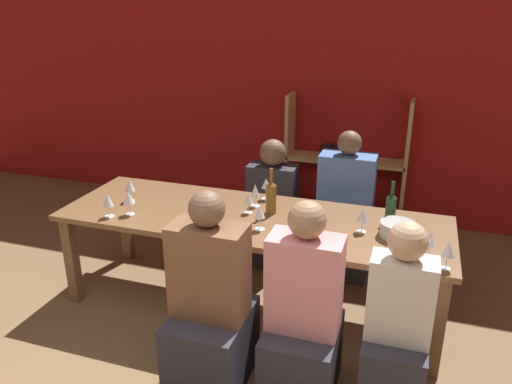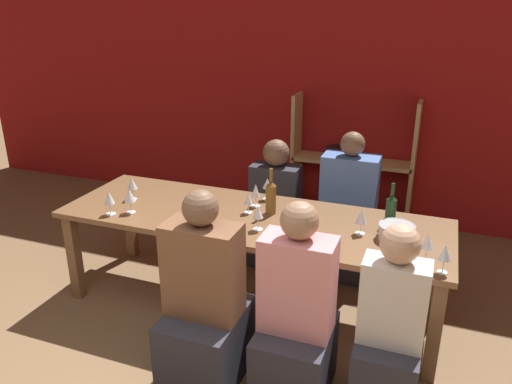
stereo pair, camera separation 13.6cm
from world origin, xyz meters
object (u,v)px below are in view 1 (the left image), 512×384
shelf_unit (343,182)px  wine_glass_white_a (293,212)px  wine_glass_red_d (266,184)px  wine_glass_white_c (363,215)px  wine_glass_white_b (130,186)px  wine_glass_red_e (108,201)px  person_far_a (272,216)px  person_near_c (211,316)px  dining_table (252,226)px  wine_glass_empty_b (430,239)px  wine_glass_red_c (260,213)px  wine_bottle_dark (391,207)px  wine_glass_red_b (255,191)px  wine_glass_empty_a (248,199)px  person_near_b (303,327)px  person_far_b (344,221)px  wine_bottle_green (271,196)px  wine_glass_red_a (448,249)px  wine_glass_empty_c (129,198)px  person_near_a (395,344)px  mixing_bowl (398,229)px

shelf_unit → wine_glass_white_a: bearing=-92.1°
wine_glass_red_d → wine_glass_white_c: (0.78, -0.36, -0.00)m
wine_glass_white_b → wine_glass_red_e: wine_glass_white_b is taller
person_far_a → person_near_c: size_ratio=0.89×
dining_table → wine_glass_empty_b: (1.21, -0.26, 0.20)m
dining_table → wine_glass_red_c: bearing=-57.2°
wine_bottle_dark → wine_glass_red_b: wine_bottle_dark is taller
wine_bottle_dark → wine_glass_empty_a: (-0.99, -0.14, -0.01)m
person_far_a → person_near_b: person_near_b is taller
wine_glass_empty_b → wine_glass_white_c: wine_glass_empty_b is taller
person_near_b → person_near_c: person_near_c is taller
person_near_b → person_far_b: person_near_b is taller
wine_bottle_green → wine_glass_white_a: bearing=-40.0°
wine_glass_red_b → person_far_a: size_ratio=0.16×
person_far_b → wine_glass_red_a: bearing=122.7°
wine_glass_red_a → wine_glass_empty_b: size_ratio=0.98×
wine_glass_white_c → wine_glass_empty_a: bearing=175.7°
wine_glass_empty_c → wine_glass_white_b: bearing=120.1°
wine_glass_white_a → wine_glass_empty_b: wine_glass_empty_b is taller
wine_bottle_green → person_near_a: 1.35m
wine_glass_white_a → person_near_a: person_near_a is taller
wine_glass_red_d → person_near_c: 1.25m
mixing_bowl → wine_glass_white_b: (-1.99, -0.01, 0.07)m
wine_glass_white_a → wine_glass_white_c: size_ratio=0.86×
wine_glass_red_e → person_near_b: bearing=-15.9°
person_near_b → wine_bottle_dark: bearing=68.2°
shelf_unit → wine_glass_red_a: size_ratio=7.61×
dining_table → wine_glass_white_c: wine_glass_white_c is taller
wine_glass_red_a → wine_glass_white_a: (-0.98, 0.28, -0.02)m
wine_glass_red_e → person_near_b: (1.53, -0.44, -0.42)m
shelf_unit → wine_glass_empty_b: (0.81, -2.04, 0.43)m
shelf_unit → wine_glass_red_b: shelf_unit is taller
wine_bottle_dark → wine_glass_red_d: 0.96m
shelf_unit → person_far_b: (0.16, -0.97, -0.00)m
wine_glass_red_a → wine_bottle_green: bearing=158.9°
mixing_bowl → wine_glass_red_e: (-1.98, -0.32, 0.07)m
person_near_b → person_far_a: bearing=112.6°
wine_glass_red_a → person_near_c: size_ratio=0.14×
wine_glass_empty_c → person_far_b: size_ratio=0.15×
wine_glass_white_a → wine_glass_empty_a: (-0.37, 0.13, 0.00)m
wine_glass_white_c → person_far_a: 1.27m
wine_bottle_green → person_far_a: (-0.19, 0.70, -0.47)m
wine_glass_red_c → wine_bottle_green: bearing=92.0°
wine_glass_red_b → person_far_a: bearing=94.3°
mixing_bowl → person_near_c: (-0.99, -0.82, -0.35)m
wine_bottle_dark → shelf_unit: bearing=109.2°
wine_glass_empty_a → wine_glass_red_c: wine_glass_red_c is taller
wine_bottle_green → wine_glass_white_b: wine_bottle_green is taller
mixing_bowl → wine_glass_red_e: 2.00m
person_near_c → wine_glass_red_b: bearing=93.5°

